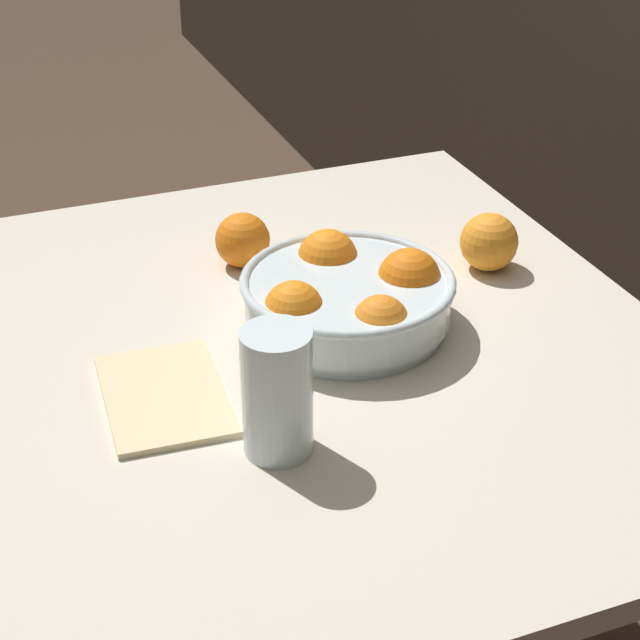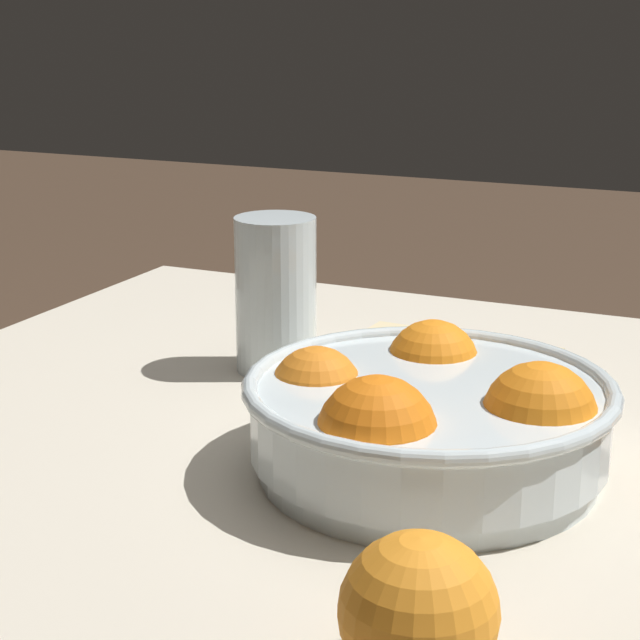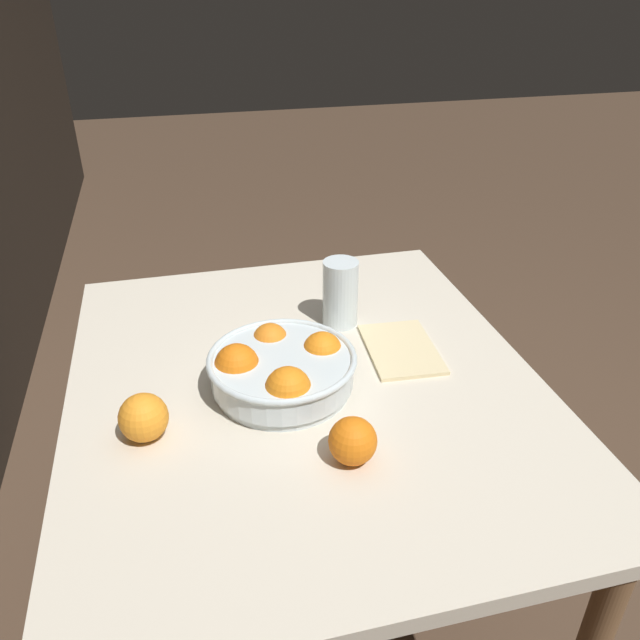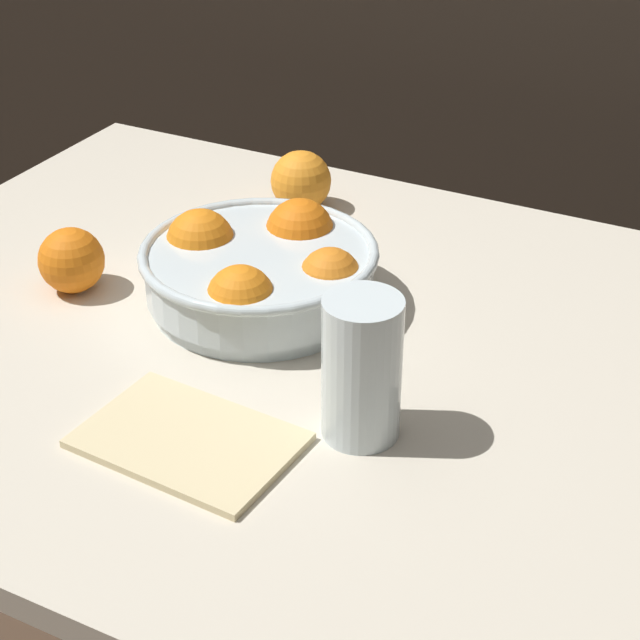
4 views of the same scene
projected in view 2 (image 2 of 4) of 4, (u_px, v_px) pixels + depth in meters
dining_table at (420, 556)px, 0.86m from camera, size 1.02×0.87×0.76m
fruit_bowl at (427, 418)px, 0.77m from camera, size 0.27×0.27×0.10m
juice_glass at (276, 302)px, 0.99m from camera, size 0.08×0.08×0.15m
orange_loose_near_bowl at (419, 612)px, 0.53m from camera, size 0.08×0.08×0.08m
napkin at (444, 356)px, 1.04m from camera, size 0.21×0.15×0.01m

